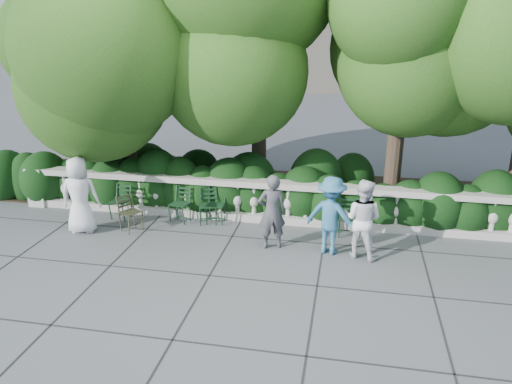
% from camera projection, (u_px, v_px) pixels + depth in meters
% --- Properties ---
extents(ground, '(90.00, 90.00, 0.00)m').
position_uv_depth(ground, '(247.00, 254.00, 10.12)').
color(ground, '#4A4C51').
rests_on(ground, ground).
extents(balustrade, '(12.00, 0.44, 1.00)m').
position_uv_depth(balustrade, '(263.00, 202.00, 11.63)').
color(balustrade, '#9E998E').
rests_on(balustrade, ground).
extents(shrub_hedge, '(15.00, 2.60, 1.70)m').
position_uv_depth(shrub_hedge, '(271.00, 203.00, 12.90)').
color(shrub_hedge, black).
rests_on(shrub_hedge, ground).
extents(tree_canopy, '(15.04, 6.52, 6.78)m').
position_uv_depth(tree_canopy, '(303.00, 44.00, 11.65)').
color(tree_canopy, '#3F3023').
rests_on(tree_canopy, ground).
extents(chair_a, '(0.50, 0.53, 0.84)m').
position_uv_depth(chair_a, '(118.00, 221.00, 11.79)').
color(chair_a, black).
rests_on(chair_a, ground).
extents(chair_b, '(0.52, 0.55, 0.84)m').
position_uv_depth(chair_b, '(177.00, 224.00, 11.62)').
color(chair_b, black).
rests_on(chair_b, ground).
extents(chair_c, '(0.54, 0.57, 0.84)m').
position_uv_depth(chair_c, '(208.00, 226.00, 11.52)').
color(chair_c, black).
rests_on(chair_c, ground).
extents(chair_d, '(0.47, 0.51, 0.84)m').
position_uv_depth(chair_d, '(215.00, 225.00, 11.55)').
color(chair_d, black).
rests_on(chair_d, ground).
extents(chair_f, '(0.47, 0.50, 0.84)m').
position_uv_depth(chair_f, '(347.00, 238.00, 10.86)').
color(chair_f, black).
rests_on(chair_f, ground).
extents(chair_weathered, '(0.64, 0.63, 0.84)m').
position_uv_depth(chair_weathered, '(136.00, 232.00, 11.16)').
color(chair_weathered, black).
rests_on(chair_weathered, ground).
extents(person_businessman, '(0.92, 0.68, 1.73)m').
position_uv_depth(person_businessman, '(80.00, 195.00, 10.92)').
color(person_businessman, silver).
rests_on(person_businessman, ground).
extents(person_woman_grey, '(0.67, 0.56, 1.59)m').
position_uv_depth(person_woman_grey, '(272.00, 212.00, 10.19)').
color(person_woman_grey, '#444348').
rests_on(person_woman_grey, ground).
extents(person_casual_man, '(0.94, 0.83, 1.62)m').
position_uv_depth(person_casual_man, '(362.00, 219.00, 9.80)').
color(person_casual_man, silver).
rests_on(person_casual_man, ground).
extents(person_older_blue, '(1.18, 0.90, 1.62)m').
position_uv_depth(person_older_blue, '(331.00, 216.00, 9.95)').
color(person_older_blue, '#2C6386').
rests_on(person_older_blue, ground).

